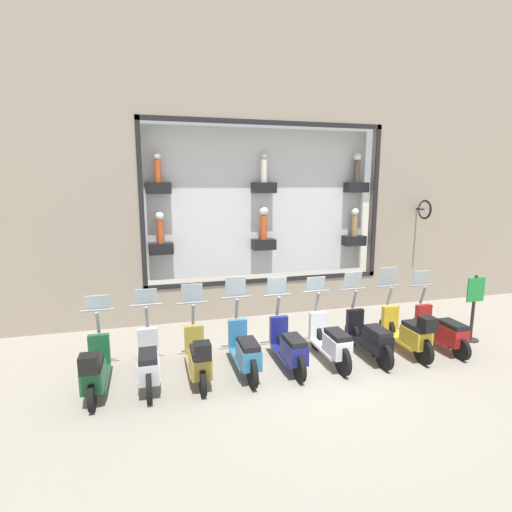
{
  "coord_description": "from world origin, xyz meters",
  "views": [
    {
      "loc": [
        -6.62,
        3.01,
        3.57
      ],
      "look_at": [
        1.68,
        0.77,
        1.98
      ],
      "focal_mm": 28.0,
      "sensor_mm": 36.0,
      "label": 1
    }
  ],
  "objects": [
    {
      "name": "ground_plane",
      "position": [
        0.0,
        0.0,
        0.0
      ],
      "size": [
        120.0,
        120.0,
        0.0
      ],
      "primitive_type": "plane",
      "color": "gray"
    },
    {
      "name": "scooter_yellow_1",
      "position": [
        0.18,
        -2.14,
        0.49
      ],
      "size": [
        1.81,
        0.61,
        1.71
      ],
      "color": "black",
      "rests_on": "ground_plane"
    },
    {
      "name": "shop_sign_post",
      "position": [
        0.46,
        -4.01,
        0.82
      ],
      "size": [
        0.36,
        0.45,
        1.53
      ],
      "color": "#232326",
      "rests_on": "ground_plane"
    },
    {
      "name": "scooter_olive_6",
      "position": [
        0.17,
        2.25,
        0.46
      ],
      "size": [
        1.79,
        0.61,
        1.62
      ],
      "color": "black",
      "rests_on": "ground_plane"
    },
    {
      "name": "scooter_teal_5",
      "position": [
        0.24,
        1.38,
        0.45
      ],
      "size": [
        1.81,
        0.6,
        1.71
      ],
      "color": "black",
      "rests_on": "ground_plane"
    },
    {
      "name": "scooter_navy_4",
      "position": [
        0.24,
        0.5,
        0.44
      ],
      "size": [
        1.8,
        0.6,
        1.64
      ],
      "color": "black",
      "rests_on": "ground_plane"
    },
    {
      "name": "scooter_silver_7",
      "position": [
        0.23,
        3.13,
        0.43
      ],
      "size": [
        1.8,
        0.61,
        1.58
      ],
      "color": "black",
      "rests_on": "ground_plane"
    },
    {
      "name": "scooter_green_8",
      "position": [
        0.16,
        4.01,
        0.45
      ],
      "size": [
        1.79,
        0.61,
        1.51
      ],
      "color": "black",
      "rests_on": "ground_plane"
    },
    {
      "name": "scooter_white_3",
      "position": [
        0.24,
        -0.38,
        0.45
      ],
      "size": [
        1.81,
        0.6,
        1.6
      ],
      "color": "black",
      "rests_on": "ground_plane"
    },
    {
      "name": "scooter_black_2",
      "position": [
        0.24,
        -1.26,
        0.44
      ],
      "size": [
        1.8,
        0.6,
        1.65
      ],
      "color": "black",
      "rests_on": "ground_plane"
    },
    {
      "name": "scooter_red_0",
      "position": [
        0.23,
        -3.02,
        0.41
      ],
      "size": [
        1.79,
        0.61,
        1.58
      ],
      "color": "black",
      "rests_on": "ground_plane"
    },
    {
      "name": "building_facade",
      "position": [
        3.6,
        -0.0,
        4.89
      ],
      "size": [
        1.2,
        36.0,
        9.53
      ],
      "color": "gray",
      "rests_on": "ground_plane"
    }
  ]
}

